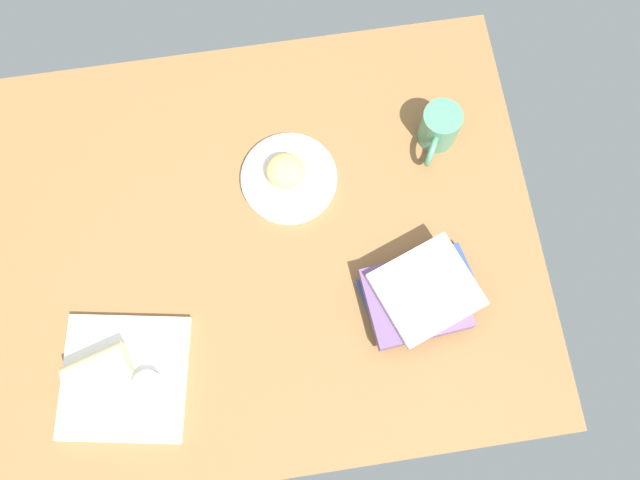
{
  "coord_description": "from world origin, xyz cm",
  "views": [
    {
      "loc": [
        5.83,
        -37.31,
        133.65
      ],
      "look_at": [
        11.18,
        -1.91,
        7.0
      ],
      "focal_mm": 37.68,
      "sensor_mm": 36.0,
      "label": 1
    }
  ],
  "objects_px": {
    "breakfast_wrap": "(97,369)",
    "book_stack": "(419,294)",
    "sauce_cup": "(148,385)",
    "round_plate": "(289,178)",
    "coffee_mug": "(439,128)",
    "scone_pastry": "(285,171)",
    "square_plate": "(125,378)"
  },
  "relations": [
    {
      "from": "square_plate",
      "to": "sauce_cup",
      "type": "bearing_deg",
      "value": -25.42
    },
    {
      "from": "square_plate",
      "to": "coffee_mug",
      "type": "height_order",
      "value": "coffee_mug"
    },
    {
      "from": "sauce_cup",
      "to": "scone_pastry",
      "type": "bearing_deg",
      "value": 50.92
    },
    {
      "from": "breakfast_wrap",
      "to": "round_plate",
      "type": "bearing_deg",
      "value": -66.27
    },
    {
      "from": "scone_pastry",
      "to": "square_plate",
      "type": "bearing_deg",
      "value": -134.88
    },
    {
      "from": "round_plate",
      "to": "square_plate",
      "type": "height_order",
      "value": "square_plate"
    },
    {
      "from": "scone_pastry",
      "to": "sauce_cup",
      "type": "distance_m",
      "value": 0.49
    },
    {
      "from": "sauce_cup",
      "to": "book_stack",
      "type": "distance_m",
      "value": 0.54
    },
    {
      "from": "coffee_mug",
      "to": "book_stack",
      "type": "bearing_deg",
      "value": -107.18
    },
    {
      "from": "sauce_cup",
      "to": "coffee_mug",
      "type": "relative_size",
      "value": 0.45
    },
    {
      "from": "scone_pastry",
      "to": "breakfast_wrap",
      "type": "bearing_deg",
      "value": -139.25
    },
    {
      "from": "book_stack",
      "to": "coffee_mug",
      "type": "bearing_deg",
      "value": 72.82
    },
    {
      "from": "square_plate",
      "to": "coffee_mug",
      "type": "bearing_deg",
      "value": 30.47
    },
    {
      "from": "breakfast_wrap",
      "to": "coffee_mug",
      "type": "relative_size",
      "value": 0.96
    },
    {
      "from": "round_plate",
      "to": "book_stack",
      "type": "distance_m",
      "value": 0.36
    },
    {
      "from": "coffee_mug",
      "to": "sauce_cup",
      "type": "bearing_deg",
      "value": -146.23
    },
    {
      "from": "round_plate",
      "to": "square_plate",
      "type": "relative_size",
      "value": 0.84
    },
    {
      "from": "book_stack",
      "to": "coffee_mug",
      "type": "xyz_separation_m",
      "value": [
        0.1,
        0.33,
        0.01
      ]
    },
    {
      "from": "sauce_cup",
      "to": "coffee_mug",
      "type": "bearing_deg",
      "value": 33.77
    },
    {
      "from": "sauce_cup",
      "to": "coffee_mug",
      "type": "xyz_separation_m",
      "value": [
        0.63,
        0.42,
        0.02
      ]
    },
    {
      "from": "coffee_mug",
      "to": "scone_pastry",
      "type": "bearing_deg",
      "value": -172.84
    },
    {
      "from": "scone_pastry",
      "to": "coffee_mug",
      "type": "relative_size",
      "value": 0.66
    },
    {
      "from": "round_plate",
      "to": "breakfast_wrap",
      "type": "height_order",
      "value": "breakfast_wrap"
    },
    {
      "from": "book_stack",
      "to": "round_plate",
      "type": "bearing_deg",
      "value": 127.07
    },
    {
      "from": "breakfast_wrap",
      "to": "book_stack",
      "type": "height_order",
      "value": "breakfast_wrap"
    },
    {
      "from": "scone_pastry",
      "to": "breakfast_wrap",
      "type": "height_order",
      "value": "breakfast_wrap"
    },
    {
      "from": "square_plate",
      "to": "sauce_cup",
      "type": "xyz_separation_m",
      "value": [
        0.05,
        -0.02,
        0.02
      ]
    },
    {
      "from": "book_stack",
      "to": "scone_pastry",
      "type": "bearing_deg",
      "value": 127.14
    },
    {
      "from": "round_plate",
      "to": "coffee_mug",
      "type": "relative_size",
      "value": 1.62
    },
    {
      "from": "scone_pastry",
      "to": "square_plate",
      "type": "xyz_separation_m",
      "value": [
        -0.36,
        -0.36,
        -0.03
      ]
    },
    {
      "from": "coffee_mug",
      "to": "breakfast_wrap",
      "type": "bearing_deg",
      "value": -152.0
    },
    {
      "from": "square_plate",
      "to": "round_plate",
      "type": "bearing_deg",
      "value": 44.21
    }
  ]
}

